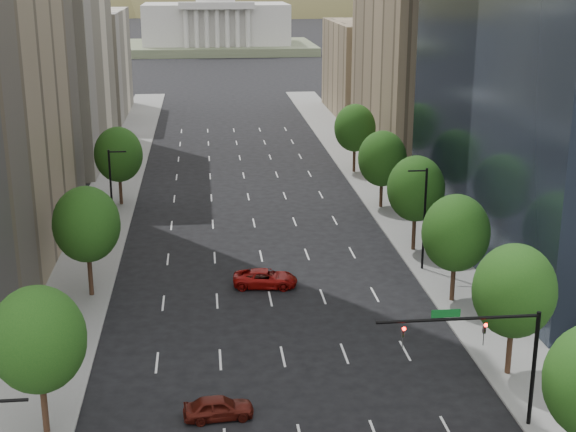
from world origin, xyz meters
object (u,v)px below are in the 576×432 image
object	(u,v)px
capitol	(216,23)
car_maroon	(218,408)
car_red_far	(265,278)
traffic_signal	(493,345)

from	to	relation	value
capitol	car_maroon	size ratio (longest dim) A/B	14.86
car_maroon	car_red_far	distance (m)	20.40
capitol	traffic_signal	bearing A→B (deg)	-87.26
traffic_signal	car_maroon	size ratio (longest dim) A/B	2.26
capitol	car_red_far	xyz separation A→B (m)	(-0.19, -197.11, -7.85)
traffic_signal	car_maroon	xyz separation A→B (m)	(-14.97, 2.65, -4.48)
car_red_far	traffic_signal	bearing A→B (deg)	-147.87
traffic_signal	capitol	size ratio (longest dim) A/B	0.15
traffic_signal	capitol	xyz separation A→B (m)	(-10.53, 219.71, 3.40)
capitol	car_maroon	xyz separation A→B (m)	(-4.44, -217.06, -7.89)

